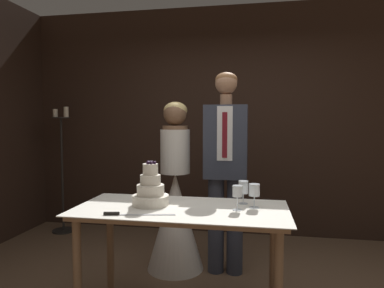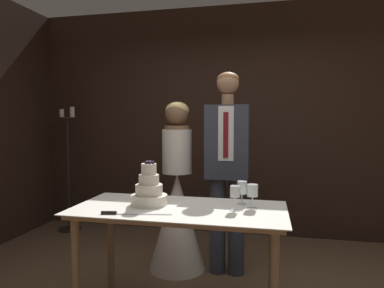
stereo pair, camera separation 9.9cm
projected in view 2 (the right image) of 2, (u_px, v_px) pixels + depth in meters
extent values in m
cube|color=black|center=(237.00, 121.00, 4.32)|extent=(5.46, 0.12, 2.85)
cylinder|color=#8E6B4C|center=(76.00, 275.00, 2.29)|extent=(0.06, 0.06, 0.78)
cylinder|color=#8E6B4C|center=(111.00, 247.00, 2.80)|extent=(0.06, 0.06, 0.78)
cylinder|color=#8E6B4C|center=(273.00, 261.00, 2.53)|extent=(0.06, 0.06, 0.78)
cube|color=#8E6B4C|center=(179.00, 211.00, 2.38)|extent=(1.41, 0.65, 0.03)
cube|color=white|center=(179.00, 208.00, 2.38)|extent=(1.47, 0.71, 0.01)
cylinder|color=silver|center=(149.00, 200.00, 2.45)|extent=(0.26, 0.26, 0.07)
cylinder|color=silver|center=(149.00, 190.00, 2.45)|extent=(0.19, 0.19, 0.08)
cylinder|color=silver|center=(149.00, 180.00, 2.45)|extent=(0.15, 0.15, 0.07)
cylinder|color=silver|center=(149.00, 169.00, 2.44)|extent=(0.11, 0.11, 0.08)
sphere|color=#2D1933|center=(153.00, 162.00, 2.43)|extent=(0.02, 0.02, 0.02)
sphere|color=#2D1933|center=(150.00, 162.00, 2.45)|extent=(0.02, 0.02, 0.02)
sphere|color=#2D1933|center=(149.00, 162.00, 2.45)|extent=(0.02, 0.02, 0.02)
sphere|color=#2D1933|center=(147.00, 162.00, 2.45)|extent=(0.02, 0.02, 0.02)
sphere|color=#2D1933|center=(147.00, 162.00, 2.43)|extent=(0.02, 0.02, 0.02)
sphere|color=#2D1933|center=(146.00, 163.00, 2.41)|extent=(0.02, 0.02, 0.02)
sphere|color=#2D1933|center=(149.00, 163.00, 2.41)|extent=(0.02, 0.02, 0.02)
cube|color=silver|center=(144.00, 214.00, 2.20)|extent=(0.36, 0.09, 0.00)
cylinder|color=black|center=(109.00, 213.00, 2.20)|extent=(0.10, 0.04, 0.02)
cylinder|color=silver|center=(252.00, 208.00, 2.35)|extent=(0.07, 0.07, 0.00)
cylinder|color=silver|center=(252.00, 202.00, 2.35)|extent=(0.01, 0.01, 0.08)
cylinder|color=silver|center=(252.00, 190.00, 2.35)|extent=(0.08, 0.08, 0.08)
cylinder|color=silver|center=(242.00, 204.00, 2.47)|extent=(0.07, 0.07, 0.00)
cylinder|color=silver|center=(242.00, 199.00, 2.47)|extent=(0.01, 0.01, 0.07)
cylinder|color=silver|center=(242.00, 187.00, 2.46)|extent=(0.07, 0.07, 0.09)
cylinder|color=maroon|center=(242.00, 191.00, 2.46)|extent=(0.06, 0.06, 0.04)
cylinder|color=silver|center=(235.00, 210.00, 2.29)|extent=(0.06, 0.06, 0.00)
cylinder|color=silver|center=(235.00, 204.00, 2.29)|extent=(0.01, 0.01, 0.09)
cylinder|color=silver|center=(235.00, 191.00, 2.29)|extent=(0.07, 0.07, 0.08)
cone|color=white|center=(177.00, 221.00, 3.28)|extent=(0.54, 0.54, 0.93)
cylinder|color=white|center=(177.00, 151.00, 3.24)|extent=(0.28, 0.28, 0.42)
cylinder|color=brown|center=(177.00, 128.00, 3.22)|extent=(0.24, 0.24, 0.04)
sphere|color=brown|center=(177.00, 114.00, 3.22)|extent=(0.22, 0.22, 0.22)
ellipsoid|color=#D6B770|center=(177.00, 111.00, 3.23)|extent=(0.22, 0.22, 0.16)
cylinder|color=#333847|center=(217.00, 225.00, 3.20)|extent=(0.15, 0.15, 0.89)
cylinder|color=#333847|center=(236.00, 226.00, 3.16)|extent=(0.15, 0.15, 0.89)
cube|color=#333847|center=(227.00, 142.00, 3.13)|extent=(0.39, 0.24, 0.67)
cube|color=white|center=(226.00, 134.00, 3.00)|extent=(0.14, 0.01, 0.48)
cube|color=maroon|center=(226.00, 135.00, 3.00)|extent=(0.04, 0.01, 0.40)
cylinder|color=#A37556|center=(228.00, 100.00, 3.11)|extent=(0.11, 0.11, 0.10)
sphere|color=#A37556|center=(228.00, 83.00, 3.10)|extent=(0.20, 0.20, 0.20)
ellipsoid|color=brown|center=(228.00, 79.00, 3.10)|extent=(0.20, 0.20, 0.13)
cylinder|color=black|center=(70.00, 229.00, 4.48)|extent=(0.28, 0.28, 0.02)
cylinder|color=black|center=(68.00, 174.00, 4.43)|extent=(0.03, 0.03, 1.44)
cylinder|color=black|center=(67.00, 118.00, 4.38)|extent=(0.22, 0.22, 0.01)
cylinder|color=beige|center=(62.00, 113.00, 4.40)|extent=(0.06, 0.06, 0.10)
cylinder|color=beige|center=(72.00, 112.00, 4.36)|extent=(0.06, 0.06, 0.13)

